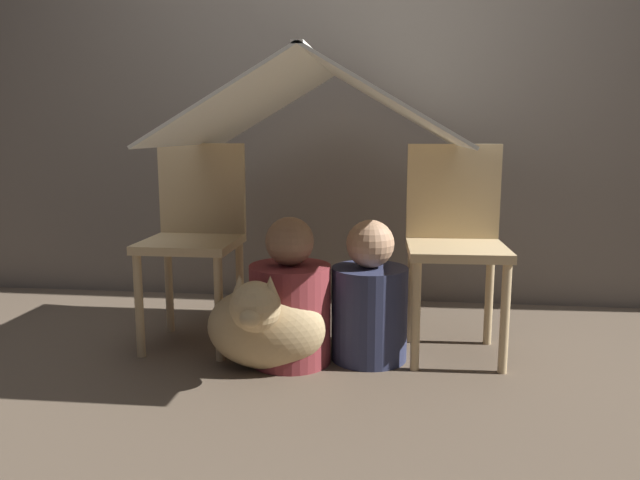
{
  "coord_description": "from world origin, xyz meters",
  "views": [
    {
      "loc": [
        0.32,
        -2.4,
        0.94
      ],
      "look_at": [
        0.0,
        0.15,
        0.48
      ],
      "focal_mm": 35.0,
      "sensor_mm": 36.0,
      "label": 1
    }
  ],
  "objects_px": {
    "chair_left": "(195,232)",
    "dog": "(265,325)",
    "person_front": "(290,304)",
    "person_second": "(369,302)",
    "chair_right": "(455,237)"
  },
  "relations": [
    {
      "from": "chair_left",
      "to": "person_second",
      "type": "bearing_deg",
      "value": -10.07
    },
    {
      "from": "chair_left",
      "to": "person_second",
      "type": "height_order",
      "value": "chair_left"
    },
    {
      "from": "chair_right",
      "to": "person_front",
      "type": "height_order",
      "value": "chair_right"
    },
    {
      "from": "chair_right",
      "to": "person_front",
      "type": "xyz_separation_m",
      "value": [
        -0.67,
        -0.21,
        -0.25
      ]
    },
    {
      "from": "chair_left",
      "to": "person_front",
      "type": "distance_m",
      "value": 0.57
    },
    {
      "from": "chair_right",
      "to": "person_front",
      "type": "distance_m",
      "value": 0.74
    },
    {
      "from": "chair_left",
      "to": "chair_right",
      "type": "height_order",
      "value": "same"
    },
    {
      "from": "chair_left",
      "to": "person_second",
      "type": "xyz_separation_m",
      "value": [
        0.78,
        -0.14,
        -0.26
      ]
    },
    {
      "from": "person_front",
      "to": "person_second",
      "type": "relative_size",
      "value": 1.03
    },
    {
      "from": "dog",
      "to": "person_front",
      "type": "bearing_deg",
      "value": 54.56
    },
    {
      "from": "chair_right",
      "to": "dog",
      "type": "relative_size",
      "value": 1.86
    },
    {
      "from": "person_second",
      "to": "dog",
      "type": "height_order",
      "value": "person_second"
    },
    {
      "from": "chair_right",
      "to": "person_second",
      "type": "bearing_deg",
      "value": -160.17
    },
    {
      "from": "chair_left",
      "to": "chair_right",
      "type": "bearing_deg",
      "value": 0.14
    },
    {
      "from": "chair_left",
      "to": "dog",
      "type": "xyz_separation_m",
      "value": [
        0.38,
        -0.33,
        -0.31
      ]
    }
  ]
}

